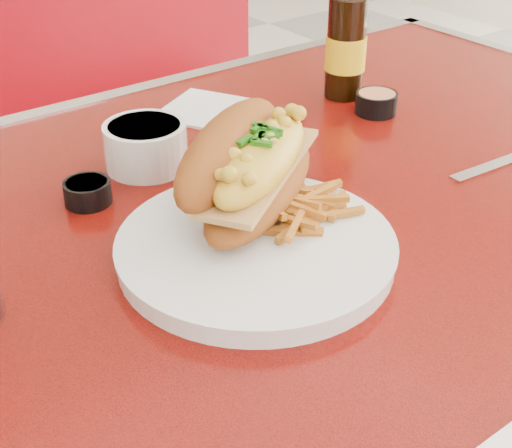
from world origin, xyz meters
TOP-DOWN VIEW (x-y plane):
  - diner_table at (0.00, 0.00)m, footprint 1.23×0.83m
  - booth_bench_far at (0.00, 0.81)m, footprint 1.20×0.51m
  - dinner_plate at (-0.17, -0.09)m, footprint 0.38×0.38m
  - mac_hoagie at (-0.13, -0.03)m, footprint 0.27×0.24m
  - fries_pile at (-0.10, -0.08)m, footprint 0.10×0.09m
  - fork at (-0.10, -0.05)m, footprint 0.02×0.14m
  - gravy_ramekin at (-0.15, 0.15)m, footprint 0.13×0.13m
  - sauce_cup_left at (-0.25, 0.12)m, footprint 0.07×0.07m
  - sauce_cup_right at (0.20, 0.10)m, footprint 0.08×0.08m
  - beer_bottle at (0.21, 0.18)m, footprint 0.07×0.07m
  - paper_napkin at (0.01, 0.26)m, footprint 0.17×0.17m

SIDE VIEW (x-z plane):
  - booth_bench_far at x=0.00m, z-range -0.16..0.74m
  - diner_table at x=0.00m, z-range 0.22..0.99m
  - paper_napkin at x=0.01m, z-range 0.77..0.77m
  - dinner_plate at x=-0.17m, z-range 0.77..0.79m
  - sauce_cup_left at x=-0.25m, z-range 0.77..0.80m
  - sauce_cup_right at x=0.20m, z-range 0.77..0.80m
  - fork at x=-0.10m, z-range 0.79..0.79m
  - gravy_ramekin at x=-0.15m, z-range 0.77..0.83m
  - fries_pile at x=-0.10m, z-range 0.79..0.82m
  - mac_hoagie at x=-0.13m, z-range 0.78..0.89m
  - beer_bottle at x=0.21m, z-range 0.74..0.98m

